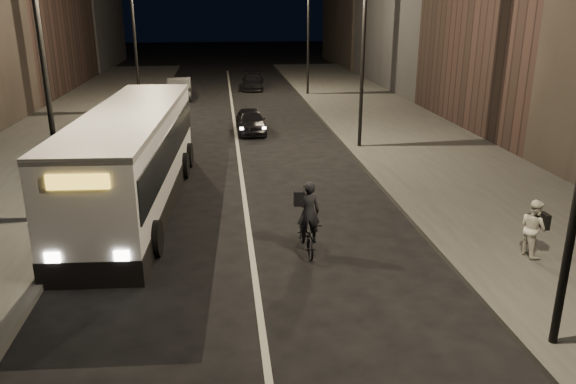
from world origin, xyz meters
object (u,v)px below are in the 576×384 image
object	(u,v)px
city_bus	(133,154)
cyclist_on_bicycle	(307,228)
streetlight_left_far	(138,23)
streetlight_left_near	(51,44)
car_mid	(180,88)
streetlight_right_far	(305,20)
car_near	(251,121)
car_far	(253,81)
streetlight_right_mid	(358,29)
pedestrian_woman	(533,228)

from	to	relation	value
city_bus	cyclist_on_bicycle	world-z (taller)	city_bus
streetlight_left_far	city_bus	world-z (taller)	streetlight_left_far
streetlight_left_near	cyclist_on_bicycle	world-z (taller)	streetlight_left_near
cyclist_on_bicycle	car_mid	world-z (taller)	cyclist_on_bicycle
streetlight_right_far	car_near	distance (m)	13.52
streetlight_left_far	car_far	distance (m)	13.08
car_mid	car_far	bearing A→B (deg)	-146.15
streetlight_left_far	car_near	bearing A→B (deg)	-43.54
streetlight_right_mid	pedestrian_woman	xyz separation A→B (m)	(1.90, -12.18, -4.44)
car_near	car_far	xyz separation A→B (m)	(1.03, 15.69, -0.01)
streetlight_left_near	cyclist_on_bicycle	distance (m)	8.79
streetlight_left_near	streetlight_right_far	bearing A→B (deg)	66.04
streetlight_right_mid	streetlight_left_far	bearing A→B (deg)	136.84
streetlight_right_mid	car_far	distance (m)	20.72
streetlight_right_mid	streetlight_left_near	world-z (taller)	same
pedestrian_woman	car_near	size ratio (longest dim) A/B	0.42
cyclist_on_bicycle	car_mid	bearing A→B (deg)	98.60
streetlight_right_mid	streetlight_right_far	xyz separation A→B (m)	(0.00, 16.00, 0.00)
streetlight_left_near	car_near	distance (m)	14.43
streetlight_left_far	car_mid	xyz separation A→B (m)	(1.73, 5.95, -4.60)
city_bus	streetlight_right_far	bearing A→B (deg)	71.29
car_mid	car_far	world-z (taller)	car_mid
streetlight_right_far	car_mid	size ratio (longest dim) A/B	1.76
streetlight_right_far	car_near	xyz separation A→B (m)	(-4.53, -11.83, -4.74)
streetlight_left_far	streetlight_left_near	bearing A→B (deg)	-90.00
streetlight_right_far	city_bus	distance (m)	24.48
cyclist_on_bicycle	car_mid	xyz separation A→B (m)	(-5.10, 26.91, 0.07)
streetlight_right_far	car_mid	bearing A→B (deg)	-179.68
streetlight_left_near	city_bus	distance (m)	4.28
car_near	cyclist_on_bicycle	bearing A→B (deg)	-88.37
streetlight_right_far	cyclist_on_bicycle	distance (m)	27.62
streetlight_left_near	city_bus	size ratio (longest dim) A/B	0.68
city_bus	car_near	world-z (taller)	city_bus
car_far	streetlight_right_far	bearing A→B (deg)	-43.53
pedestrian_woman	city_bus	bearing A→B (deg)	52.87
streetlight_right_far	pedestrian_woman	distance (m)	28.59
cyclist_on_bicycle	city_bus	bearing A→B (deg)	136.75
car_near	car_mid	world-z (taller)	car_mid
city_bus	pedestrian_woman	bearing A→B (deg)	-24.72
streetlight_right_mid	streetlight_left_far	world-z (taller)	same
streetlight_left_near	car_near	bearing A→B (deg)	63.26
city_bus	pedestrian_woman	size ratio (longest dim) A/B	7.85
car_near	pedestrian_woman	bearing A→B (deg)	-69.58
car_far	cyclist_on_bicycle	bearing A→B (deg)	-86.37
streetlight_right_far	city_bus	size ratio (longest dim) A/B	0.68
streetlight_right_mid	car_far	xyz separation A→B (m)	(-3.51, 19.86, -4.75)
streetlight_left_near	car_far	size ratio (longest dim) A/B	1.94
car_near	streetlight_right_mid	bearing A→B (deg)	-43.67
cyclist_on_bicycle	pedestrian_woman	world-z (taller)	cyclist_on_bicycle
city_bus	car_far	distance (m)	26.94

